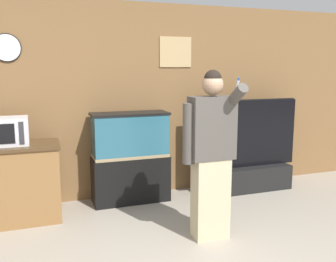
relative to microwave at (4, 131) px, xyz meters
The scene contains 5 objects.
wall_back_paneled 1.51m from the microwave, 18.08° to the left, with size 10.00×0.08×2.60m.
microwave is the anchor object (origin of this frame).
aquarium_on_stand 1.56m from the microwave, ahead, with size 0.99×0.39×1.18m.
tv_on_stand 3.21m from the microwave, ahead, with size 1.60×0.40×1.31m.
person_standing 2.29m from the microwave, 30.05° to the right, with size 0.54×0.41×1.73m.
Camera 1 is at (-1.08, -2.07, 1.75)m, focal length 40.00 mm.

